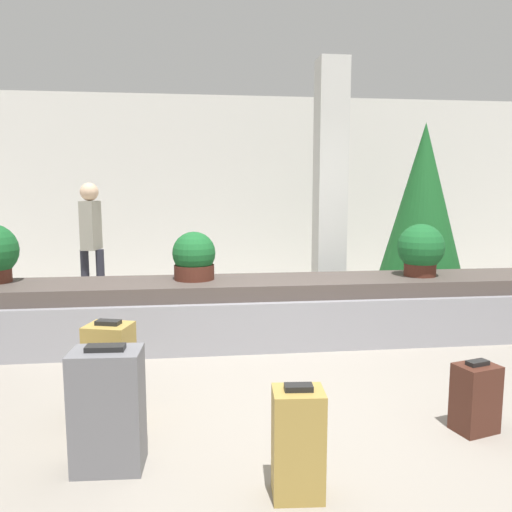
% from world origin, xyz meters
% --- Properties ---
extents(ground_plane, '(18.00, 18.00, 0.00)m').
position_xyz_m(ground_plane, '(0.00, 0.00, 0.00)').
color(ground_plane, gray).
extents(back_wall, '(18.00, 0.06, 3.20)m').
position_xyz_m(back_wall, '(0.00, 5.16, 1.60)').
color(back_wall, silver).
rests_on(back_wall, ground_plane).
extents(carousel, '(8.60, 0.97, 0.66)m').
position_xyz_m(carousel, '(0.00, 1.54, 0.32)').
color(carousel, gray).
rests_on(carousel, ground_plane).
extents(pillar, '(0.36, 0.36, 3.20)m').
position_xyz_m(pillar, '(1.07, 2.57, 1.60)').
color(pillar, silver).
rests_on(pillar, ground_plane).
extents(suitcase_0, '(0.36, 0.32, 0.72)m').
position_xyz_m(suitcase_0, '(-1.23, -0.19, 0.35)').
color(suitcase_0, '#A3843D').
rests_on(suitcase_0, ground_plane).
extents(suitcase_1, '(0.28, 0.24, 0.61)m').
position_xyz_m(suitcase_1, '(-0.11, -1.22, 0.29)').
color(suitcase_1, '#A3843D').
rests_on(suitcase_1, ground_plane).
extents(suitcase_2, '(0.41, 0.29, 0.74)m').
position_xyz_m(suitcase_2, '(-1.15, -0.82, 0.36)').
color(suitcase_2, slate).
rests_on(suitcase_2, ground_plane).
extents(suitcase_3, '(0.31, 0.27, 0.49)m').
position_xyz_m(suitcase_3, '(1.21, -0.66, 0.23)').
color(suitcase_3, '#472319').
rests_on(suitcase_3, ground_plane).
extents(potted_plant_0, '(0.45, 0.45, 0.51)m').
position_xyz_m(potted_plant_0, '(-0.65, 1.62, 0.90)').
color(potted_plant_0, '#4C2319').
rests_on(potted_plant_0, carousel).
extents(potted_plant_2, '(0.51, 0.51, 0.57)m').
position_xyz_m(potted_plant_2, '(1.82, 1.54, 0.95)').
color(potted_plant_2, '#4C2319').
rests_on(potted_plant_2, carousel).
extents(traveler_0, '(0.31, 0.35, 1.70)m').
position_xyz_m(traveler_0, '(-2.01, 3.19, 1.02)').
color(traveler_0, '#282833').
rests_on(traveler_0, ground_plane).
extents(decorated_tree, '(1.25, 1.25, 2.49)m').
position_xyz_m(decorated_tree, '(2.43, 2.83, 1.33)').
color(decorated_tree, '#4C331E').
rests_on(decorated_tree, ground_plane).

